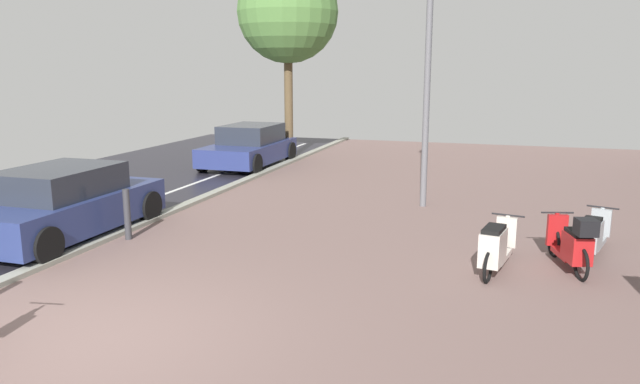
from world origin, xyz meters
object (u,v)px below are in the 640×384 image
Objects in this scene: scooter_far at (496,247)px; parked_car_near at (63,204)px; scooter_near at (593,235)px; scooter_mid at (573,244)px; street_tree at (288,13)px; parked_car_far at (250,147)px; bollard_far at (127,214)px; lamp_post at (428,50)px.

parked_car_near reaches higher than scooter_far.
scooter_mid reaches higher than scooter_near.
scooter_far is 0.28× the size of street_tree.
street_tree is at bearing 87.30° from parked_car_near.
parked_car_far is 4.66m from street_tree.
street_tree reaches higher than scooter_far.
bollard_far is at bearing -85.93° from street_tree.
parked_car_far is at bearing 146.20° from lamp_post.
scooter_near is 5.26m from lamp_post.
parked_car_near is at bearing -88.99° from parked_car_far.
lamp_post is at bearing 37.21° from parked_car_near.
scooter_near is 1.83× the size of bollard_far.
street_tree reaches higher than lamp_post.
scooter_mid is at bearing -49.60° from street_tree.
lamp_post reaches higher than parked_car_far.
parked_car_near is at bearing -170.74° from bollard_far.
lamp_post is 6.68× the size of bollard_far.
scooter_mid is 11.84m from parked_car_far.
parked_car_near is 0.60× the size of street_tree.
bollard_far is (-7.51, -0.56, 0.03)m from scooter_mid.
street_tree reaches higher than bollard_far.
lamp_post is at bearing 42.41° from bollard_far.
scooter_mid is at bearing -41.39° from parked_car_far.
scooter_mid is 5.55m from lamp_post.
street_tree is (0.64, 1.85, 4.23)m from parked_car_far.
parked_car_far is 8.49m from bollard_far.
lamp_post is (-1.68, 4.17, 3.02)m from scooter_far.
parked_car_near is (-8.73, -0.76, 0.18)m from scooter_mid.
scooter_far is 5.41m from lamp_post.
parked_car_far reaches higher than bollard_far.
parked_car_far is (-8.88, 7.83, 0.17)m from scooter_mid.
lamp_post is at bearing 137.56° from scooter_near.
scooter_far is (-1.11, -0.42, -0.03)m from scooter_mid.
scooter_mid is at bearing 4.24° from bollard_far.
scooter_far is 6.40m from bollard_far.
scooter_far is at bearing -159.45° from scooter_mid.
bollard_far is at bearing 9.26° from parked_car_near.
scooter_near is 8.01m from bollard_far.
scooter_far is at bearing -46.70° from parked_car_far.
bollard_far is (1.22, 0.20, -0.15)m from parked_car_near.
scooter_near is 0.26× the size of street_tree.
scooter_far is at bearing 1.26° from bollard_far.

